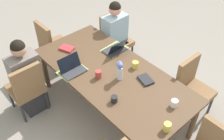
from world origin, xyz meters
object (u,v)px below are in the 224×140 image
at_px(book_red_cover, 146,80).
at_px(flower_vase, 120,69).
at_px(chair_far_left_near, 27,87).
at_px(coffee_mug_near_left, 167,127).
at_px(laptop_near_left_mid, 116,49).
at_px(dining_table, 112,76).
at_px(coffee_mug_far_left, 174,103).
at_px(chair_near_left_mid, 114,36).
at_px(chair_head_right_left_far, 52,43).
at_px(book_blue_cover, 67,48).
at_px(person_far_left_near, 28,80).
at_px(person_near_left_mid, 115,38).
at_px(laptop_far_left_near, 72,69).
at_px(coffee_mug_centre_right, 98,74).
at_px(coffee_mug_centre_left, 135,65).
at_px(chair_near_right_near, 192,86).
at_px(coffee_mug_near_right, 114,99).

bearing_deg(book_red_cover, flower_vase, 56.50).
bearing_deg(chair_far_left_near, coffee_mug_near_left, -158.35).
bearing_deg(laptop_near_left_mid, flower_vase, 142.53).
distance_m(chair_far_left_near, laptop_near_left_mid, 1.35).
height_order(dining_table, coffee_mug_far_left, coffee_mug_far_left).
height_order(chair_near_left_mid, chair_head_right_left_far, same).
bearing_deg(chair_far_left_near, book_blue_cover, -84.87).
relative_size(flower_vase, laptop_near_left_mid, 0.89).
bearing_deg(chair_near_left_mid, person_far_left_near, 91.41).
relative_size(person_near_left_mid, laptop_far_left_near, 3.73).
bearing_deg(flower_vase, laptop_near_left_mid, -37.47).
height_order(chair_head_right_left_far, coffee_mug_centre_right, chair_head_right_left_far).
height_order(laptop_near_left_mid, coffee_mug_centre_left, laptop_near_left_mid).
distance_m(chair_near_left_mid, coffee_mug_near_left, 2.20).
bearing_deg(person_near_left_mid, coffee_mug_near_left, 153.07).
xyz_separation_m(chair_near_left_mid, coffee_mug_near_left, (-1.94, 1.01, 0.29)).
bearing_deg(chair_near_right_near, coffee_mug_far_left, 104.14).
bearing_deg(person_far_left_near, person_near_left_mid, -91.20).
xyz_separation_m(chair_near_left_mid, coffee_mug_near_right, (-1.27, 1.15, 0.28)).
xyz_separation_m(chair_near_left_mid, coffee_mug_centre_left, (-1.01, 0.53, 0.28)).
relative_size(person_far_left_near, book_blue_cover, 5.97).
bearing_deg(person_near_left_mid, dining_table, 136.01).
height_order(flower_vase, book_red_cover, flower_vase).
height_order(chair_near_right_near, coffee_mug_near_left, chair_near_right_near).
height_order(laptop_far_left_near, laptop_near_left_mid, laptop_far_left_near).
bearing_deg(chair_head_right_left_far, flower_vase, -176.81).
relative_size(chair_far_left_near, coffee_mug_near_right, 11.15).
height_order(dining_table, chair_far_left_near, chair_far_left_near).
bearing_deg(chair_far_left_near, dining_table, -130.64).
distance_m(dining_table, coffee_mug_centre_left, 0.35).
relative_size(chair_near_left_mid, coffee_mug_far_left, 9.99).
bearing_deg(chair_head_right_left_far, chair_near_right_near, -156.99).
relative_size(chair_far_left_near, coffee_mug_centre_right, 8.38).
bearing_deg(coffee_mug_far_left, coffee_mug_near_right, 42.72).
bearing_deg(person_near_left_mid, laptop_near_left_mid, 138.94).
bearing_deg(person_near_left_mid, chair_far_left_near, 91.41).
relative_size(chair_near_left_mid, laptop_near_left_mid, 2.81).
bearing_deg(coffee_mug_near_left, flower_vase, -10.33).
bearing_deg(laptop_far_left_near, person_far_left_near, 44.54).
xyz_separation_m(laptop_far_left_near, coffee_mug_centre_right, (-0.32, -0.19, 0.01)).
xyz_separation_m(chair_near_left_mid, flower_vase, (-1.03, 0.84, 0.40)).
xyz_separation_m(chair_far_left_near, coffee_mug_centre_right, (-0.71, -0.70, 0.29)).
relative_size(flower_vase, laptop_far_left_near, 0.89).
bearing_deg(book_blue_cover, flower_vase, 167.02).
xyz_separation_m(laptop_near_left_mid, coffee_mug_centre_left, (-0.44, 0.04, 0.00)).
bearing_deg(book_red_cover, coffee_mug_near_left, 163.95).
xyz_separation_m(chair_far_left_near, coffee_mug_far_left, (-1.67, -1.05, 0.28)).
distance_m(chair_far_left_near, book_blue_cover, 0.79).
distance_m(coffee_mug_near_left, coffee_mug_near_right, 0.68).
bearing_deg(coffee_mug_centre_left, coffee_mug_near_left, 153.00).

